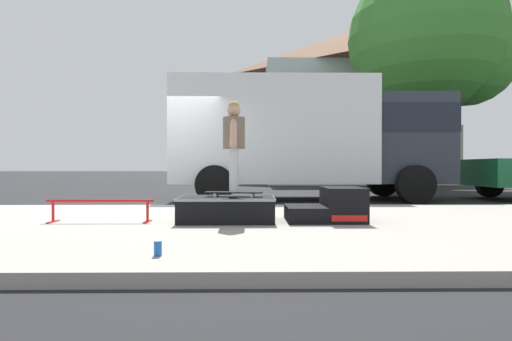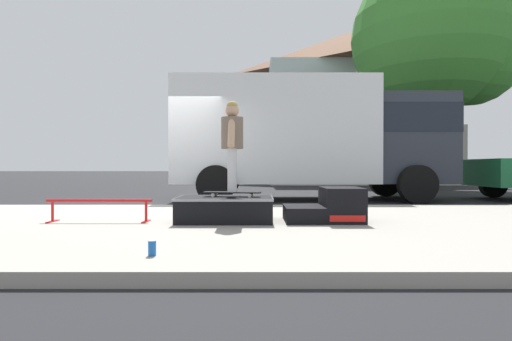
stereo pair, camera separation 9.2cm
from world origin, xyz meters
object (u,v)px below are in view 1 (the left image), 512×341
(skateboard, at_px, (234,193))
(soda_can, at_px, (158,248))
(street_tree_main, at_px, (434,43))
(kicker_ramp, at_px, (331,207))
(box_truck, at_px, (309,135))
(skater_kid, at_px, (234,138))
(grind_rail, at_px, (100,205))
(skate_box, at_px, (227,208))

(skateboard, relative_size, soda_can, 6.32)
(skateboard, bearing_deg, street_tree_main, 53.40)
(kicker_ramp, height_order, box_truck, box_truck)
(skater_kid, relative_size, soda_can, 9.83)
(skateboard, relative_size, street_tree_main, 0.09)
(soda_can, bearing_deg, grind_rail, 121.11)
(box_truck, bearing_deg, kicker_ramp, -94.87)
(kicker_ramp, xyz_separation_m, street_tree_main, (5.77, 9.58, 5.21))
(kicker_ramp, distance_m, street_tree_main, 12.34)
(skateboard, height_order, box_truck, box_truck)
(kicker_ramp, distance_m, skater_kid, 1.62)
(skate_box, height_order, street_tree_main, street_tree_main)
(kicker_ramp, distance_m, skateboard, 1.34)
(skateboard, distance_m, street_tree_main, 12.91)
(skateboard, height_order, street_tree_main, street_tree_main)
(grind_rail, bearing_deg, soda_can, -58.89)
(skater_kid, height_order, box_truck, box_truck)
(kicker_ramp, bearing_deg, skateboard, 178.67)
(kicker_ramp, height_order, skater_kid, skater_kid)
(box_truck, bearing_deg, grind_rail, -124.72)
(box_truck, bearing_deg, skateboard, -109.27)
(grind_rail, relative_size, soda_can, 11.27)
(soda_can, bearing_deg, street_tree_main, 56.88)
(box_truck, bearing_deg, street_tree_main, 40.31)
(skate_box, xyz_separation_m, box_truck, (1.85, 5.06, 1.40))
(skater_kid, bearing_deg, box_truck, 70.73)
(skater_kid, bearing_deg, kicker_ramp, -1.33)
(skate_box, distance_m, skateboard, 0.23)
(kicker_ramp, bearing_deg, street_tree_main, 58.96)
(grind_rail, relative_size, skater_kid, 1.15)
(grind_rail, bearing_deg, street_tree_main, 47.35)
(soda_can, distance_m, street_tree_main, 14.96)
(kicker_ramp, relative_size, skater_kid, 0.83)
(grind_rail, height_order, soda_can, grind_rail)
(street_tree_main, bearing_deg, skate_box, -126.87)
(skater_kid, distance_m, box_truck, 5.34)
(skater_kid, xyz_separation_m, street_tree_main, (7.09, 9.55, 4.28))
(kicker_ramp, height_order, skateboard, kicker_ramp)
(skate_box, bearing_deg, street_tree_main, 53.13)
(skater_kid, bearing_deg, street_tree_main, 53.40)
(kicker_ramp, relative_size, street_tree_main, 0.12)
(skater_kid, distance_m, street_tree_main, 12.65)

